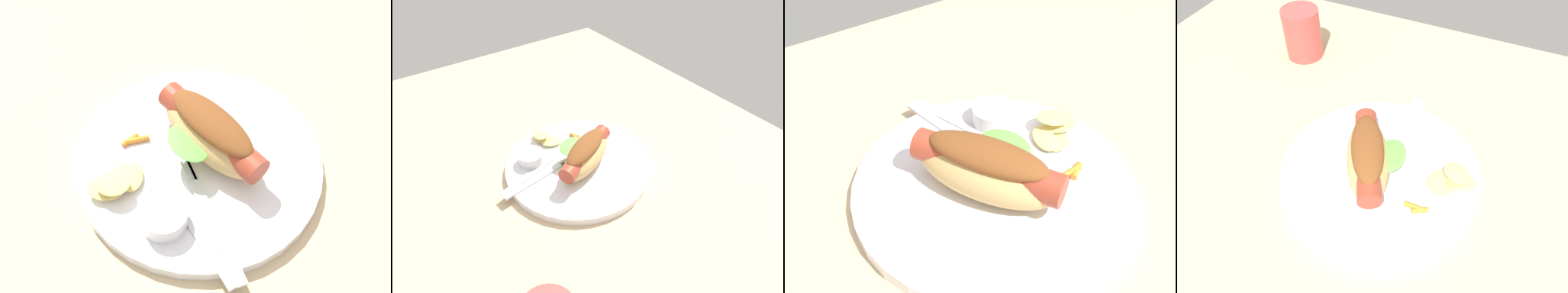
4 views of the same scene
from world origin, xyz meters
TOP-DOWN VIEW (x-y plane):
  - ground_plane at (0.00, 0.00)cm, footprint 120.00×90.00cm
  - plate at (1.35, -1.63)cm, footprint 29.32×29.32cm
  - hot_dog at (2.93, -0.83)cm, footprint 11.99×15.87cm
  - sauce_ramekin at (-4.46, -9.17)cm, footprint 5.16×5.16cm
  - fork at (0.58, -10.23)cm, footprint 3.36×16.50cm
  - knife at (-1.03, -11.72)cm, footprint 5.01×13.12cm
  - chips_pile at (-8.57, -3.34)cm, footprint 7.37×6.43cm
  - carrot_garnish at (-5.75, 2.55)cm, footprint 3.47×1.75cm

SIDE VIEW (x-z plane):
  - ground_plane at x=0.00cm, z-range -1.80..0.00cm
  - plate at x=1.35cm, z-range 0.00..1.60cm
  - knife at x=-1.03cm, z-range 1.60..1.96cm
  - fork at x=0.58cm, z-range 1.60..2.00cm
  - carrot_garnish at x=-5.75cm, z-range 1.59..2.32cm
  - chips_pile at x=-8.57cm, z-range 1.37..3.69cm
  - sauce_ramekin at x=-4.46cm, z-range 1.60..3.95cm
  - hot_dog at x=2.93cm, z-range 1.75..7.92cm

